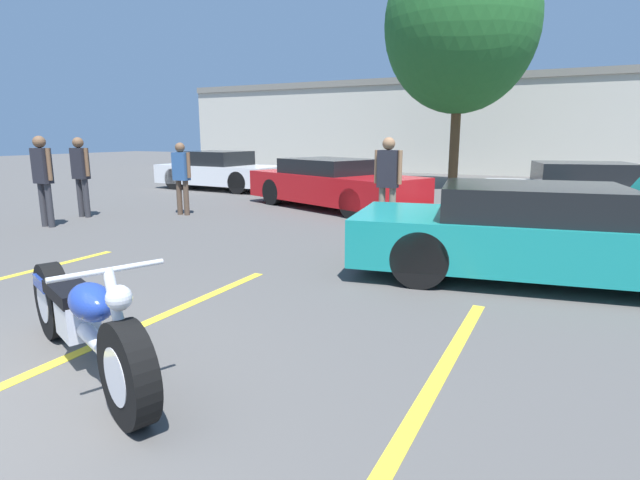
{
  "coord_description": "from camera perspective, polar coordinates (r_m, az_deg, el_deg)",
  "views": [
    {
      "loc": [
        3.62,
        -0.94,
        1.78
      ],
      "look_at": [
        1.53,
        3.19,
        0.8
      ],
      "focal_mm": 28.0,
      "sensor_mm": 36.0,
      "label": 1
    }
  ],
  "objects": [
    {
      "name": "parking_stripe_middle",
      "position": [
        4.57,
        -28.51,
        -12.46
      ],
      "size": [
        0.12,
        5.92,
        0.01
      ],
      "primitive_type": "cube",
      "color": "yellow",
      "rests_on": "ground"
    },
    {
      "name": "parking_stripe_back",
      "position": [
        2.99,
        7.43,
        -24.62
      ],
      "size": [
        0.12,
        5.92,
        0.01
      ],
      "primitive_type": "cube",
      "color": "yellow",
      "rests_on": "ground"
    },
    {
      "name": "far_building",
      "position": [
        25.59,
        19.14,
        12.55
      ],
      "size": [
        32.0,
        4.2,
        4.4
      ],
      "color": "beige",
      "rests_on": "ground"
    },
    {
      "name": "tree_background",
      "position": [
        17.99,
        15.82,
        22.65
      ],
      "size": [
        4.89,
        4.89,
        8.07
      ],
      "color": "brown",
      "rests_on": "ground"
    },
    {
      "name": "motorcycle",
      "position": [
        4.19,
        -25.46,
        -8.42
      ],
      "size": [
        2.37,
        1.16,
        0.97
      ],
      "rotation": [
        0.0,
        0.0,
        -0.39
      ],
      "color": "black",
      "rests_on": "ground"
    },
    {
      "name": "show_car_hood_open",
      "position": [
        6.74,
        24.53,
        0.72
      ],
      "size": [
        4.89,
        2.54,
        2.13
      ],
      "rotation": [
        0.0,
        0.0,
        0.17
      ],
      "color": "teal",
      "rests_on": "ground"
    },
    {
      "name": "parked_car_mid_row",
      "position": [
        12.36,
        1.48,
        6.42
      ],
      "size": [
        5.01,
        3.4,
        1.2
      ],
      "rotation": [
        0.0,
        0.0,
        -0.38
      ],
      "color": "red",
      "rests_on": "ground"
    },
    {
      "name": "parked_car_left_row",
      "position": [
        16.99,
        -11.33,
        7.73
      ],
      "size": [
        4.43,
        2.01,
        1.25
      ],
      "rotation": [
        0.0,
        0.0,
        -0.05
      ],
      "color": "white",
      "rests_on": "ground"
    },
    {
      "name": "parked_car_right_row",
      "position": [
        12.74,
        28.3,
        5.05
      ],
      "size": [
        4.64,
        2.68,
        1.17
      ],
      "rotation": [
        0.0,
        0.0,
        0.23
      ],
      "color": "silver",
      "rests_on": "ground"
    },
    {
      "name": "spectator_near_motorcycle",
      "position": [
        11.63,
        -15.57,
        7.43
      ],
      "size": [
        0.52,
        0.21,
        1.61
      ],
      "color": "brown",
      "rests_on": "ground"
    },
    {
      "name": "spectator_by_show_car",
      "position": [
        11.09,
        -29.13,
        6.7
      ],
      "size": [
        0.52,
        0.23,
        1.76
      ],
      "color": "#333338",
      "rests_on": "ground"
    },
    {
      "name": "spectator_midground",
      "position": [
        9.14,
        7.76,
        7.18
      ],
      "size": [
        0.52,
        0.23,
        1.74
      ],
      "color": "gray",
      "rests_on": "ground"
    },
    {
      "name": "spectator_far_lot",
      "position": [
        12.08,
        -25.69,
        7.23
      ],
      "size": [
        0.52,
        0.23,
        1.73
      ],
      "color": "#333338",
      "rests_on": "ground"
    }
  ]
}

